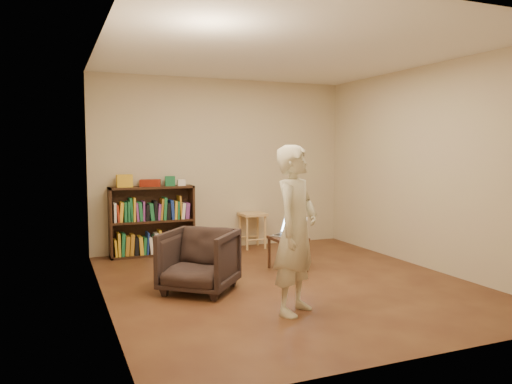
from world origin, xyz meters
name	(u,v)px	position (x,y,z in m)	size (l,w,h in m)	color
floor	(286,283)	(0.00, 0.00, 0.00)	(4.50, 4.50, 0.00)	#3F1E14
ceiling	(287,53)	(0.00, 0.00, 2.60)	(4.50, 4.50, 0.00)	white
wall_back	(223,164)	(0.00, 2.25, 1.30)	(4.00, 4.00, 0.00)	#C2AA93
wall_left	(102,173)	(-2.00, 0.00, 1.30)	(4.50, 4.50, 0.00)	#C2AA93
wall_right	(427,167)	(2.00, 0.00, 1.30)	(4.50, 4.50, 0.00)	#C2AA93
bookshelf	(152,225)	(-1.14, 2.09, 0.44)	(1.20, 0.30, 1.00)	black
box_yellow	(124,181)	(-1.51, 2.09, 1.09)	(0.22, 0.16, 0.18)	gold
red_cloth	(150,183)	(-1.15, 2.11, 1.05)	(0.29, 0.21, 0.10)	maroon
box_green	(170,181)	(-0.86, 2.10, 1.07)	(0.14, 0.14, 0.14)	#1C6B3D
box_white	(181,183)	(-0.70, 2.07, 1.04)	(0.11, 0.11, 0.09)	white
stool	(253,220)	(0.41, 2.03, 0.44)	(0.38, 0.38, 0.55)	tan
armchair	(199,261)	(-1.02, 0.03, 0.34)	(0.72, 0.74, 0.67)	black
side_table	(288,242)	(0.29, 0.54, 0.35)	(0.41, 0.41, 0.42)	black
laptop	(289,232)	(0.34, 0.59, 0.48)	(0.50, 0.50, 0.24)	silver
person	(296,230)	(-0.37, -0.98, 0.79)	(0.57, 0.38, 1.58)	beige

